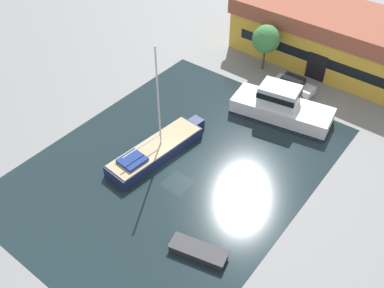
{
  "coord_description": "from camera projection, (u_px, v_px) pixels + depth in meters",
  "views": [
    {
      "loc": [
        18.7,
        -21.87,
        28.02
      ],
      "look_at": [
        0.0,
        2.31,
        1.0
      ],
      "focal_mm": 40.0,
      "sensor_mm": 36.0,
      "label": 1
    }
  ],
  "objects": [
    {
      "name": "ground_plane",
      "position": [
        177.0,
        165.0,
        40.08
      ],
      "size": [
        440.0,
        440.0,
        0.0
      ],
      "primitive_type": "plane",
      "color": "gray"
    },
    {
      "name": "water_canal",
      "position": [
        177.0,
        165.0,
        40.08
      ],
      "size": [
        23.34,
        30.86,
        0.01
      ],
      "primitive_type": "cube",
      "color": "#19282D",
      "rests_on": "ground"
    },
    {
      "name": "warehouse_building",
      "position": [
        338.0,
        38.0,
        51.79
      ],
      "size": [
        26.06,
        11.06,
        6.58
      ],
      "rotation": [
        0.0,
        0.0,
        -0.03
      ],
      "color": "gold",
      "rests_on": "ground"
    },
    {
      "name": "quay_tree_near_building",
      "position": [
        266.0,
        39.0,
        50.2
      ],
      "size": [
        3.32,
        3.32,
        5.69
      ],
      "color": "brown",
      "rests_on": "ground"
    },
    {
      "name": "parked_car",
      "position": [
        294.0,
        85.0,
        48.63
      ],
      "size": [
        4.74,
        1.93,
        1.77
      ],
      "rotation": [
        0.0,
        0.0,
        4.7
      ],
      "color": "silver",
      "rests_on": "ground"
    },
    {
      "name": "sailboat_moored",
      "position": [
        157.0,
        150.0,
        40.73
      ],
      "size": [
        3.82,
        11.54,
        11.4
      ],
      "rotation": [
        0.0,
        0.0,
        -0.1
      ],
      "color": "#19234C",
      "rests_on": "water_canal"
    },
    {
      "name": "motor_cruiser",
      "position": [
        281.0,
        107.0,
        44.77
      ],
      "size": [
        10.96,
        5.6,
        3.64
      ],
      "rotation": [
        0.0,
        0.0,
        1.74
      ],
      "color": "white",
      "rests_on": "water_canal"
    },
    {
      "name": "small_dinghy",
      "position": [
        198.0,
        251.0,
        32.56
      ],
      "size": [
        4.77,
        2.57,
        0.64
      ],
      "rotation": [
        0.0,
        0.0,
        1.81
      ],
      "color": "#23282D",
      "rests_on": "water_canal"
    }
  ]
}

